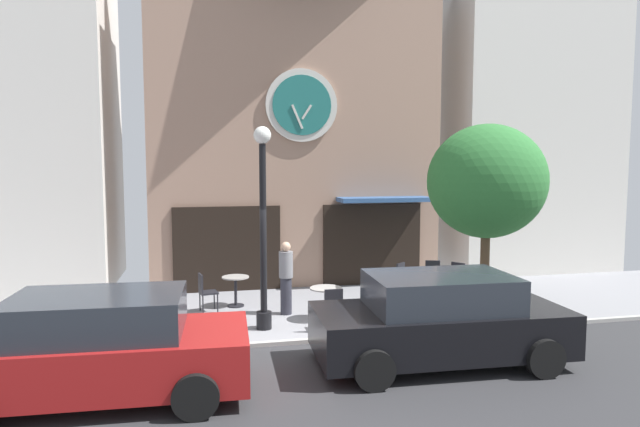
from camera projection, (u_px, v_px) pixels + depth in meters
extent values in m
cube|color=gray|center=(299.00, 311.00, 12.82)|extent=(26.29, 4.76, 0.05)
cube|color=#2D2D30|center=(376.00, 426.00, 7.18)|extent=(26.29, 6.81, 0.05)
cube|color=#A8A5A0|center=(320.00, 340.00, 10.51)|extent=(26.29, 0.12, 0.08)
cube|color=#9E7A66|center=(293.00, 136.00, 16.18)|extent=(8.17, 2.73, 8.55)
cylinder|color=beige|center=(302.00, 105.00, 14.73)|extent=(1.97, 0.10, 1.97)
cylinder|color=#1E6660|center=(302.00, 105.00, 14.67)|extent=(1.61, 0.04, 1.61)
cube|color=beige|center=(307.00, 112.00, 14.68)|extent=(0.29, 0.03, 0.40)
cube|color=beige|center=(297.00, 117.00, 14.63)|extent=(0.33, 0.03, 0.66)
cube|color=black|center=(227.00, 249.00, 14.66)|extent=(2.86, 0.10, 2.30)
cube|color=black|center=(372.00, 244.00, 15.54)|extent=(2.86, 0.10, 2.30)
cube|color=#33568C|center=(384.00, 199.00, 15.17)|extent=(2.61, 0.90, 0.12)
cube|color=silver|center=(12.00, 52.00, 14.89)|extent=(5.08, 3.86, 12.96)
cube|color=silver|center=(514.00, 35.00, 18.49)|extent=(5.44, 4.70, 15.58)
cylinder|color=black|center=(264.00, 320.00, 11.36)|extent=(0.32, 0.32, 0.36)
cylinder|color=black|center=(263.00, 238.00, 11.20)|extent=(0.14, 0.14, 3.83)
sphere|color=white|center=(262.00, 135.00, 11.02)|extent=(0.36, 0.36, 0.36)
cylinder|color=brown|center=(484.00, 272.00, 11.83)|extent=(0.20, 0.20, 2.16)
ellipsoid|color=#2D7033|center=(487.00, 181.00, 11.65)|extent=(2.57, 2.32, 2.45)
cylinder|color=black|center=(236.00, 292.00, 13.14)|extent=(0.07, 0.07, 0.71)
cylinder|color=black|center=(236.00, 306.00, 13.18)|extent=(0.40, 0.40, 0.03)
cylinder|color=gray|center=(235.00, 277.00, 13.11)|extent=(0.65, 0.65, 0.03)
cylinder|color=black|center=(326.00, 304.00, 11.99)|extent=(0.07, 0.07, 0.71)
cylinder|color=black|center=(326.00, 319.00, 12.02)|extent=(0.40, 0.40, 0.03)
cylinder|color=gray|center=(326.00, 288.00, 11.96)|extent=(0.71, 0.71, 0.03)
cylinder|color=black|center=(436.00, 288.00, 13.46)|extent=(0.07, 0.07, 0.75)
cylinder|color=black|center=(436.00, 302.00, 13.49)|extent=(0.40, 0.40, 0.03)
cylinder|color=gray|center=(437.00, 273.00, 13.43)|extent=(0.61, 0.61, 0.03)
cube|color=black|center=(433.00, 279.00, 14.20)|extent=(0.50, 0.50, 0.04)
cube|color=black|center=(433.00, 269.00, 14.36)|extent=(0.37, 0.15, 0.45)
cylinder|color=black|center=(427.00, 288.00, 14.07)|extent=(0.03, 0.03, 0.45)
cylinder|color=black|center=(440.00, 289.00, 14.04)|extent=(0.03, 0.03, 0.45)
cylinder|color=black|center=(426.00, 286.00, 14.40)|extent=(0.03, 0.03, 0.45)
cylinder|color=black|center=(439.00, 286.00, 14.37)|extent=(0.03, 0.03, 0.45)
cube|color=black|center=(332.00, 309.00, 11.25)|extent=(0.40, 0.40, 0.04)
cube|color=black|center=(334.00, 300.00, 11.06)|extent=(0.38, 0.04, 0.45)
cylinder|color=black|center=(338.00, 317.00, 11.47)|extent=(0.03, 0.03, 0.45)
cylinder|color=black|center=(322.00, 317.00, 11.40)|extent=(0.03, 0.03, 0.45)
cylinder|color=black|center=(342.00, 321.00, 11.14)|extent=(0.03, 0.03, 0.45)
cylinder|color=black|center=(326.00, 322.00, 11.07)|extent=(0.03, 0.03, 0.45)
cube|color=black|center=(454.00, 281.00, 13.94)|extent=(0.56, 0.56, 0.04)
cube|color=black|center=(458.00, 271.00, 14.05)|extent=(0.25, 0.33, 0.45)
cylinder|color=black|center=(445.00, 290.00, 13.95)|extent=(0.03, 0.03, 0.45)
cylinder|color=black|center=(457.00, 292.00, 13.72)|extent=(0.03, 0.03, 0.45)
cylinder|color=black|center=(452.00, 287.00, 14.20)|extent=(0.03, 0.03, 0.45)
cylinder|color=black|center=(463.00, 289.00, 13.97)|extent=(0.03, 0.03, 0.45)
cube|color=black|center=(209.00, 292.00, 12.67)|extent=(0.47, 0.47, 0.04)
cube|color=black|center=(201.00, 284.00, 12.58)|extent=(0.12, 0.38, 0.45)
cylinder|color=black|center=(218.00, 303.00, 12.60)|extent=(0.03, 0.03, 0.45)
cylinder|color=black|center=(214.00, 300.00, 12.91)|extent=(0.03, 0.03, 0.45)
cylinder|color=black|center=(203.00, 304.00, 12.47)|extent=(0.03, 0.03, 0.45)
cylinder|color=black|center=(200.00, 301.00, 12.78)|extent=(0.03, 0.03, 0.45)
cube|color=black|center=(417.00, 289.00, 12.99)|extent=(0.51, 0.51, 0.04)
cube|color=black|center=(411.00, 281.00, 12.87)|extent=(0.17, 0.37, 0.45)
cylinder|color=black|center=(427.00, 299.00, 12.95)|extent=(0.03, 0.03, 0.45)
cylinder|color=black|center=(417.00, 296.00, 13.24)|extent=(0.03, 0.03, 0.45)
cylinder|color=black|center=(416.00, 301.00, 12.77)|extent=(0.03, 0.03, 0.45)
cylinder|color=black|center=(407.00, 298.00, 13.06)|extent=(0.03, 0.03, 0.45)
cube|color=black|center=(407.00, 281.00, 13.88)|extent=(0.56, 0.56, 0.04)
cube|color=black|center=(401.00, 272.00, 13.97)|extent=(0.32, 0.28, 0.45)
cylinder|color=black|center=(409.00, 292.00, 13.66)|extent=(0.03, 0.03, 0.45)
cylinder|color=black|center=(416.00, 290.00, 13.93)|extent=(0.03, 0.03, 0.45)
cylinder|color=black|center=(397.00, 290.00, 13.87)|extent=(0.03, 0.03, 0.45)
cylinder|color=black|center=(404.00, 288.00, 14.14)|extent=(0.03, 0.03, 0.45)
cylinder|color=#2D2D38|center=(286.00, 296.00, 12.46)|extent=(0.29, 0.29, 0.85)
cylinder|color=slate|center=(286.00, 264.00, 12.39)|extent=(0.36, 0.36, 0.60)
sphere|color=tan|center=(286.00, 247.00, 12.36)|extent=(0.22, 0.22, 0.22)
cube|color=maroon|center=(99.00, 359.00, 7.93)|extent=(4.38, 2.00, 0.75)
cube|color=#262B33|center=(97.00, 315.00, 7.87)|extent=(2.48, 1.69, 0.60)
cylinder|color=black|center=(196.00, 396.00, 7.31)|extent=(0.65, 0.25, 0.64)
cylinder|color=black|center=(202.00, 351.00, 9.08)|extent=(0.65, 0.25, 0.64)
cylinder|color=black|center=(18.00, 361.00, 8.60)|extent=(0.65, 0.25, 0.64)
cube|color=black|center=(440.00, 329.00, 9.35)|extent=(4.37, 1.96, 0.75)
cube|color=#262B33|center=(440.00, 292.00, 9.29)|extent=(2.47, 1.67, 0.60)
cylinder|color=black|center=(545.00, 358.00, 8.75)|extent=(0.65, 0.24, 0.64)
cylinder|color=black|center=(490.00, 326.00, 10.51)|extent=(0.65, 0.24, 0.64)
cylinder|color=black|center=(374.00, 370.00, 8.24)|extent=(0.65, 0.24, 0.64)
cylinder|color=black|center=(347.00, 334.00, 10.01)|extent=(0.65, 0.24, 0.64)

